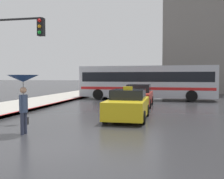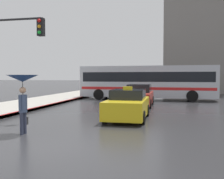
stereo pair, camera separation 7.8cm
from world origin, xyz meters
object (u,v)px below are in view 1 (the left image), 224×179
(taxi, at_px, (128,105))
(traffic_light, at_px, (9,46))
(sedan_red, at_px, (139,96))
(pedestrian_with_umbrella, at_px, (23,86))
(city_bus, at_px, (146,81))

(taxi, height_order, traffic_light, traffic_light)
(sedan_red, distance_m, pedestrian_with_umbrella, 10.66)
(taxi, height_order, city_bus, city_bus)
(taxi, xyz_separation_m, city_bus, (0.04, 11.32, 1.02))
(taxi, bearing_deg, pedestrian_with_umbrella, 52.61)
(sedan_red, distance_m, city_bus, 5.43)
(taxi, relative_size, city_bus, 0.33)
(sedan_red, bearing_deg, taxi, 90.81)
(city_bus, relative_size, traffic_light, 2.43)
(sedan_red, xyz_separation_m, traffic_light, (-5.25, -7.70, 2.79))
(city_bus, xyz_separation_m, traffic_light, (-5.38, -13.04, 1.79))
(sedan_red, bearing_deg, traffic_light, 55.69)
(city_bus, distance_m, traffic_light, 14.22)
(pedestrian_with_umbrella, xyz_separation_m, traffic_light, (-2.16, 2.45, 1.73))
(sedan_red, bearing_deg, city_bus, -91.38)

